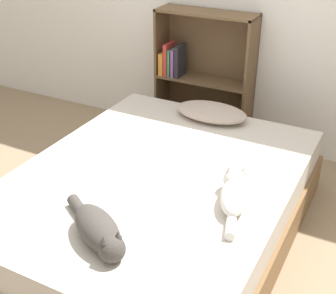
{
  "coord_description": "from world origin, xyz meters",
  "views": [
    {
      "loc": [
        1.16,
        -2.05,
        1.92
      ],
      "look_at": [
        0.0,
        0.16,
        0.56
      ],
      "focal_mm": 50.0,
      "sensor_mm": 36.0,
      "label": 1
    }
  ],
  "objects_px": {
    "pillow": "(211,112)",
    "cat_dark": "(99,230)",
    "cat_light": "(234,192)",
    "bookshelf": "(202,76)",
    "bed": "(156,205)"
  },
  "relations": [
    {
      "from": "pillow",
      "to": "cat_dark",
      "type": "relative_size",
      "value": 1.04
    },
    {
      "from": "cat_light",
      "to": "bookshelf",
      "type": "bearing_deg",
      "value": 13.01
    },
    {
      "from": "bed",
      "to": "cat_light",
      "type": "height_order",
      "value": "cat_light"
    },
    {
      "from": "cat_light",
      "to": "cat_dark",
      "type": "bearing_deg",
      "value": 126.47
    },
    {
      "from": "bed",
      "to": "bookshelf",
      "type": "distance_m",
      "value": 1.45
    },
    {
      "from": "bed",
      "to": "pillow",
      "type": "height_order",
      "value": "pillow"
    },
    {
      "from": "cat_light",
      "to": "cat_dark",
      "type": "distance_m",
      "value": 0.75
    },
    {
      "from": "cat_light",
      "to": "pillow",
      "type": "bearing_deg",
      "value": 12.76
    },
    {
      "from": "bookshelf",
      "to": "pillow",
      "type": "bearing_deg",
      "value": -59.62
    },
    {
      "from": "bed",
      "to": "bookshelf",
      "type": "height_order",
      "value": "bookshelf"
    },
    {
      "from": "cat_dark",
      "to": "bookshelf",
      "type": "distance_m",
      "value": 2.07
    },
    {
      "from": "cat_light",
      "to": "cat_dark",
      "type": "height_order",
      "value": "cat_light"
    },
    {
      "from": "pillow",
      "to": "cat_dark",
      "type": "distance_m",
      "value": 1.52
    },
    {
      "from": "bed",
      "to": "bookshelf",
      "type": "relative_size",
      "value": 1.86
    },
    {
      "from": "cat_dark",
      "to": "bookshelf",
      "type": "height_order",
      "value": "bookshelf"
    }
  ]
}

